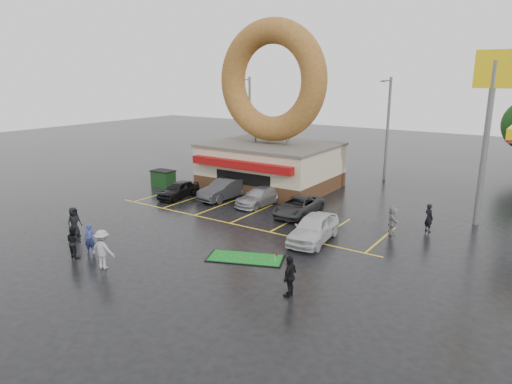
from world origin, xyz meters
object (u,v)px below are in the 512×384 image
Objects in this scene: streetlight_left at (249,119)px; car_black at (178,190)px; car_grey at (298,206)px; streetlight_mid at (387,127)px; car_dgrey at (225,189)px; donut_shop at (271,134)px; dumpster at (163,179)px; person_blue at (90,239)px; shell_sign at (490,106)px; person_cameraman at (290,276)px; car_silver at (260,196)px; putting_green at (246,258)px; car_white at (314,228)px.

streetlight_left is 14.70m from car_black.
streetlight_left is 18.35m from car_grey.
streetlight_mid reaches higher than car_dgrey.
donut_shop is 3.01× the size of car_grey.
streetlight_left is 1.00× the size of streetlight_mid.
car_black is 4.20m from dumpster.
person_blue reaches higher than car_grey.
car_dgrey is (-16.88, -4.13, -6.62)m from shell_sign.
shell_sign is at bearing -3.47° from donut_shop.
streetlight_mid reaches higher than person_cameraman.
car_silver is 2.63× the size of person_blue.
putting_green is at bearing -62.39° from donut_shop.
car_silver is 1.02× the size of putting_green.
putting_green is (14.85, -8.91, -0.62)m from dumpster.
car_grey is 13.45m from dumpster.
car_black reaches higher than car_grey.
car_black is 0.83× the size of car_white.
dumpster is at bearing 147.53° from car_black.
person_blue is (-6.94, -25.72, -3.96)m from streetlight_mid.
car_grey is 11.72m from person_cameraman.
shell_sign reaches higher than streetlight_mid.
donut_shop is at bearing 127.40° from car_white.
streetlight_left is 4.91× the size of person_cameraman.
person_blue is 8.23m from putting_green.
streetlight_mid reaches higher than car_white.
car_white is 1.08× the size of putting_green.
donut_shop is 18.15m from person_blue.
car_silver is (-13.77, -4.00, -6.75)m from shell_sign.
shell_sign is 12.90m from car_white.
dumpster reaches higher than putting_green.
car_dgrey is at bearing 133.09° from putting_green.
car_black is 13.14m from putting_green.
putting_green is (1.43, -8.14, -0.59)m from car_grey.
car_white reaches higher than car_black.
car_white is at bearing -165.71° from person_cameraman.
streetlight_mid is 26.94m from person_blue.
dumpster is (-18.78, 11.19, -0.27)m from person_cameraman.
car_grey is 8.28m from putting_green.
person_cameraman is at bearing -108.05° from shell_sign.
donut_shop reaches higher than putting_green.
donut_shop reaches higher than shell_sign.
dumpster is 17.33m from putting_green.
putting_green is (0.17, -21.66, -4.75)m from streetlight_mid.
person_blue is at bearing -150.29° from putting_green.
car_white is (6.65, -4.50, 0.15)m from car_silver.
person_cameraman reaches higher than person_blue.
car_silver is (-4.77, -12.92, -4.15)m from streetlight_mid.
putting_green is at bearing -80.41° from car_grey.
car_black is 6.51m from car_silver.
person_blue is (-5.69, -12.20, 0.20)m from car_grey.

